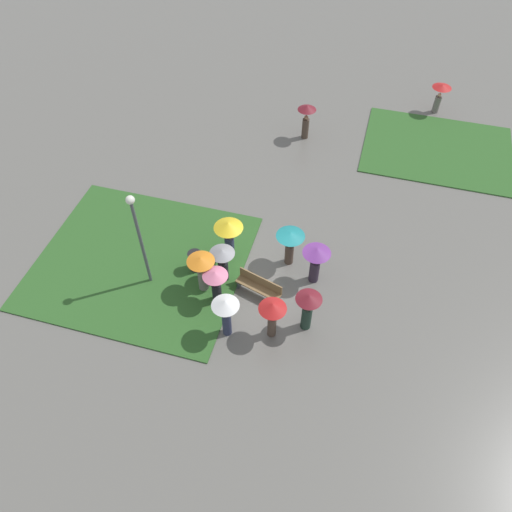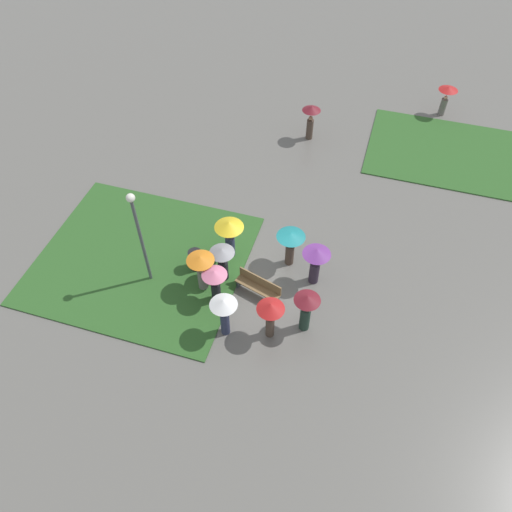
% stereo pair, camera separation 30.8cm
% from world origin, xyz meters
% --- Properties ---
extents(ground_plane, '(90.00, 90.00, 0.00)m').
position_xyz_m(ground_plane, '(0.00, 0.00, 0.00)').
color(ground_plane, '#66635E').
extents(lawn_patch_near, '(8.49, 7.54, 0.06)m').
position_xyz_m(lawn_patch_near, '(-5.31, -0.81, 0.03)').
color(lawn_patch_near, '#2D5B26').
rests_on(lawn_patch_near, ground_plane).
extents(lawn_patch_far, '(7.46, 5.76, 0.06)m').
position_xyz_m(lawn_patch_far, '(6.33, 10.33, 0.03)').
color(lawn_patch_far, '#2D5B26').
rests_on(lawn_patch_far, ground_plane).
extents(park_bench, '(1.94, 0.94, 0.90)m').
position_xyz_m(park_bench, '(-0.12, -1.06, 0.47)').
color(park_bench, brown).
rests_on(park_bench, ground_plane).
extents(lamp_post, '(0.32, 0.32, 4.60)m').
position_xyz_m(lamp_post, '(-4.51, -1.63, 2.94)').
color(lamp_post, '#474C51').
rests_on(lamp_post, ground_plane).
extents(trash_bin, '(0.57, 0.57, 0.97)m').
position_xyz_m(trash_bin, '(-2.95, -0.55, 0.49)').
color(trash_bin, '#232326').
rests_on(trash_bin, ground_plane).
extents(crowd_person_yellow, '(1.19, 1.19, 1.96)m').
position_xyz_m(crowd_person_yellow, '(-1.83, 0.53, 1.43)').
color(crowd_person_yellow, '#282D47').
rests_on(crowd_person_yellow, ground_plane).
extents(crowd_person_teal, '(1.16, 1.16, 1.76)m').
position_xyz_m(crowd_person_teal, '(0.63, 0.85, 1.26)').
color(crowd_person_teal, '#47382D').
rests_on(crowd_person_teal, ground_plane).
extents(crowd_person_purple, '(1.11, 1.11, 1.90)m').
position_xyz_m(crowd_person_purple, '(1.81, 0.20, 1.34)').
color(crowd_person_purple, '#2D2333').
rests_on(crowd_person_purple, ground_plane).
extents(crowd_person_red, '(1.01, 1.01, 1.91)m').
position_xyz_m(crowd_person_red, '(0.82, -2.74, 1.41)').
color(crowd_person_red, '#47382D').
rests_on(crowd_person_red, ground_plane).
extents(crowd_person_maroon, '(0.96, 0.96, 1.95)m').
position_xyz_m(crowd_person_maroon, '(1.96, -2.07, 1.27)').
color(crowd_person_maroon, '#1E3328').
rests_on(crowd_person_maroon, ground_plane).
extents(crowd_person_grey, '(0.99, 0.99, 1.77)m').
position_xyz_m(crowd_person_grey, '(-1.68, -0.75, 1.12)').
color(crowd_person_grey, black).
rests_on(crowd_person_grey, ground_plane).
extents(crowd_person_white, '(1.00, 1.00, 2.00)m').
position_xyz_m(crowd_person_white, '(-0.78, -3.12, 1.42)').
color(crowd_person_white, '#282D47').
rests_on(crowd_person_white, ground_plane).
extents(crowd_person_pink, '(0.97, 0.97, 1.75)m').
position_xyz_m(crowd_person_pink, '(-1.60, -1.83, 1.18)').
color(crowd_person_pink, black).
rests_on(crowd_person_pink, ground_plane).
extents(crowd_person_orange, '(1.07, 1.07, 1.87)m').
position_xyz_m(crowd_person_orange, '(-2.31, -1.41, 1.24)').
color(crowd_person_orange, slate).
rests_on(crowd_person_orange, ground_plane).
extents(lone_walker_far_path, '(1.03, 1.03, 1.69)m').
position_xyz_m(lone_walker_far_path, '(6.04, 13.82, 1.17)').
color(lone_walker_far_path, slate).
rests_on(lone_walker_far_path, ground_plane).
extents(lone_walker_mid_plaza, '(0.95, 0.95, 1.92)m').
position_xyz_m(lone_walker_mid_plaza, '(-0.52, 9.51, 1.31)').
color(lone_walker_mid_plaza, '#47382D').
rests_on(lone_walker_mid_plaza, ground_plane).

